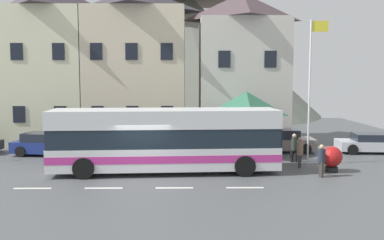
{
  "coord_description": "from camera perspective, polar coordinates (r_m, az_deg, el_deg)",
  "views": [
    {
      "loc": [
        2.03,
        -18.99,
        4.64
      ],
      "look_at": [
        2.32,
        4.68,
        2.29
      ],
      "focal_mm": 39.6,
      "sensor_mm": 36.0,
      "label": 1
    }
  ],
  "objects": [
    {
      "name": "transit_bus",
      "position": [
        20.92,
        -3.64,
        -2.77
      ],
      "size": [
        11.22,
        3.23,
        3.12
      ],
      "rotation": [
        0.0,
        0.0,
        0.06
      ],
      "color": "silver",
      "rests_on": "ground_plane"
    },
    {
      "name": "pedestrian_00",
      "position": [
        24.11,
        13.58,
        -3.64
      ],
      "size": [
        0.39,
        0.3,
        1.59
      ],
      "color": "black",
      "rests_on": "ground_plane"
    },
    {
      "name": "parked_car_02",
      "position": [
        27.33,
        11.88,
        -2.76
      ],
      "size": [
        4.08,
        2.01,
        1.43
      ],
      "rotation": [
        0.0,
        0.0,
        -0.03
      ],
      "color": "slate",
      "rests_on": "ground_plane"
    },
    {
      "name": "hilltop_castle",
      "position": [
        54.91,
        -1.42,
        9.66
      ],
      "size": [
        34.78,
        34.78,
        21.58
      ],
      "color": "slate",
      "rests_on": "ground_plane"
    },
    {
      "name": "ground_plane",
      "position": [
        19.66,
        -6.68,
        -8.12
      ],
      "size": [
        40.0,
        60.0,
        0.07
      ],
      "color": "#4E5153"
    },
    {
      "name": "pedestrian_03",
      "position": [
        20.86,
        17.03,
        -5.02
      ],
      "size": [
        0.35,
        0.37,
        1.55
      ],
      "color": "#38332D",
      "rests_on": "ground_plane"
    },
    {
      "name": "townhouse_01",
      "position": [
        31.67,
        -7.31,
        7.36
      ],
      "size": [
        6.9,
        6.99,
        11.2
      ],
      "color": "beige",
      "rests_on": "ground_plane"
    },
    {
      "name": "public_bench",
      "position": [
        28.02,
        3.91,
        -2.92
      ],
      "size": [
        1.41,
        0.48,
        0.87
      ],
      "color": "#33473D",
      "rests_on": "ground_plane"
    },
    {
      "name": "parked_car_01",
      "position": [
        27.06,
        -18.68,
        -3.09
      ],
      "size": [
        4.52,
        2.44,
        1.35
      ],
      "rotation": [
        0.0,
        0.0,
        -0.14
      ],
      "color": "navy",
      "rests_on": "ground_plane"
    },
    {
      "name": "bus_shelter",
      "position": [
        25.35,
        7.33,
        2.16
      ],
      "size": [
        3.6,
        3.6,
        3.86
      ],
      "color": "#473D33",
      "rests_on": "ground_plane"
    },
    {
      "name": "pedestrian_02",
      "position": [
        22.65,
        14.34,
        -3.91
      ],
      "size": [
        0.33,
        0.33,
        1.6
      ],
      "color": "#38332D",
      "rests_on": "ground_plane"
    },
    {
      "name": "pedestrian_01",
      "position": [
        23.43,
        6.07,
        -3.8
      ],
      "size": [
        0.33,
        0.35,
        1.53
      ],
      "color": "black",
      "rests_on": "ground_plane"
    },
    {
      "name": "parked_car_00",
      "position": [
        28.72,
        22.9,
        -2.87
      ],
      "size": [
        4.04,
        2.25,
        1.21
      ],
      "rotation": [
        0.0,
        0.0,
        3.06
      ],
      "color": "silver",
      "rests_on": "ground_plane"
    },
    {
      "name": "townhouse_02",
      "position": [
        31.06,
        6.72,
        6.93
      ],
      "size": [
        6.07,
        5.68,
        10.69
      ],
      "color": "beige",
      "rests_on": "ground_plane"
    },
    {
      "name": "flagpole",
      "position": [
        23.3,
        15.74,
        4.91
      ],
      "size": [
        0.95,
        0.1,
        7.69
      ],
      "color": "silver",
      "rests_on": "ground_plane"
    },
    {
      "name": "townhouse_00",
      "position": [
        32.39,
        -18.33,
        7.32
      ],
      "size": [
        5.42,
        5.85,
        11.48
      ],
      "color": "beige",
      "rests_on": "ground_plane"
    },
    {
      "name": "harbour_buoy",
      "position": [
        22.18,
        18.32,
        -4.83
      ],
      "size": [
        1.02,
        1.02,
        1.27
      ],
      "color": "black",
      "rests_on": "ground_plane"
    }
  ]
}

